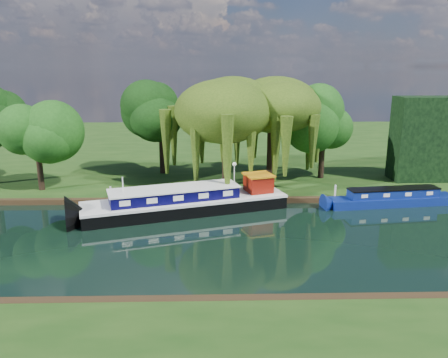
{
  "coord_description": "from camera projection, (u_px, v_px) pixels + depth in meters",
  "views": [
    {
      "loc": [
        -1.32,
        -26.98,
        11.17
      ],
      "look_at": [
        -0.54,
        5.41,
        2.8
      ],
      "focal_mm": 35.0,
      "sensor_mm": 36.0,
      "label": 1
    }
  ],
  "objects": [
    {
      "name": "narrowboat",
      "position": [
        393.0,
        198.0,
        36.18
      ],
      "size": [
        10.94,
        3.12,
        1.58
      ],
      "rotation": [
        0.0,
        0.0,
        0.12
      ],
      "color": "navy",
      "rests_on": "ground"
    },
    {
      "name": "tree_far_right",
      "position": [
        324.0,
        123.0,
        42.06
      ],
      "size": [
        4.81,
        4.81,
        7.86
      ],
      "color": "black",
      "rests_on": "far_bank"
    },
    {
      "name": "tree_far_mid",
      "position": [
        161.0,
        115.0,
        43.92
      ],
      "size": [
        5.27,
        5.27,
        8.63
      ],
      "color": "black",
      "rests_on": "far_bank"
    },
    {
      "name": "lamppost",
      "position": [
        234.0,
        169.0,
        38.51
      ],
      "size": [
        0.36,
        0.36,
        2.56
      ],
      "color": "silver",
      "rests_on": "far_bank"
    },
    {
      "name": "tree_far_left",
      "position": [
        36.0,
        132.0,
        37.9
      ],
      "size": [
        4.71,
        4.71,
        7.59
      ],
      "color": "black",
      "rests_on": "far_bank"
    },
    {
      "name": "willow_left",
      "position": [
        226.0,
        111.0,
        39.14
      ],
      "size": [
        7.82,
        7.82,
        9.37
      ],
      "color": "black",
      "rests_on": "far_bank"
    },
    {
      "name": "mooring_posts",
      "position": [
        224.0,
        191.0,
        36.82
      ],
      "size": [
        19.16,
        0.16,
        1.0
      ],
      "color": "silver",
      "rests_on": "far_bank"
    },
    {
      "name": "reeds_near",
      "position": [
        380.0,
        287.0,
        21.63
      ],
      "size": [
        33.7,
        1.5,
        1.1
      ],
      "color": "#234A13",
      "rests_on": "ground"
    },
    {
      "name": "red_dinghy",
      "position": [
        111.0,
        214.0,
        33.97
      ],
      "size": [
        3.38,
        2.43,
        0.69
      ],
      "primitive_type": "imported",
      "rotation": [
        0.0,
        0.0,
        1.56
      ],
      "color": "maroon",
      "rests_on": "ground"
    },
    {
      "name": "ground",
      "position": [
        234.0,
        240.0,
        28.94
      ],
      "size": [
        120.0,
        120.0,
        0.0
      ],
      "primitive_type": "plane",
      "color": "black"
    },
    {
      "name": "willow_right",
      "position": [
        272.0,
        113.0,
        40.24
      ],
      "size": [
        7.34,
        7.34,
        8.95
      ],
      "color": "black",
      "rests_on": "far_bank"
    },
    {
      "name": "dutch_barge",
      "position": [
        188.0,
        202.0,
        34.42
      ],
      "size": [
        16.37,
        8.28,
        3.38
      ],
      "rotation": [
        0.0,
        0.0,
        0.31
      ],
      "color": "black",
      "rests_on": "ground"
    },
    {
      "name": "conifer_hedge",
      "position": [
        425.0,
        139.0,
        41.82
      ],
      "size": [
        6.0,
        3.0,
        8.0
      ],
      "primitive_type": "cube",
      "color": "black",
      "rests_on": "far_bank"
    },
    {
      "name": "far_bank",
      "position": [
        223.0,
        146.0,
        61.8
      ],
      "size": [
        120.0,
        52.0,
        0.45
      ],
      "primitive_type": "cube",
      "color": "#15360E",
      "rests_on": "ground"
    }
  ]
}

